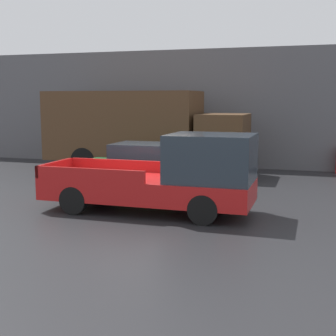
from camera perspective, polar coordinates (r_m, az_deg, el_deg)
The scene contains 5 objects.
ground_plane at distance 14.04m, azimuth -2.69°, elevation -4.32°, with size 60.00×60.00×0.00m, color #232326.
building_wall at distance 21.60m, azimuth 4.88°, elevation 7.25°, with size 28.00×0.15×5.34m.
pickup_truck at distance 12.62m, azimuth 0.26°, elevation -1.10°, with size 5.78×2.00×2.19m.
car at distance 15.64m, azimuth -2.18°, elevation 0.06°, with size 4.76×1.88×1.63m.
delivery_truck at distance 19.85m, azimuth -3.59°, elevation 4.84°, with size 8.49×2.54×3.42m.
Camera 1 is at (4.75, -12.85, 3.09)m, focal length 50.00 mm.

